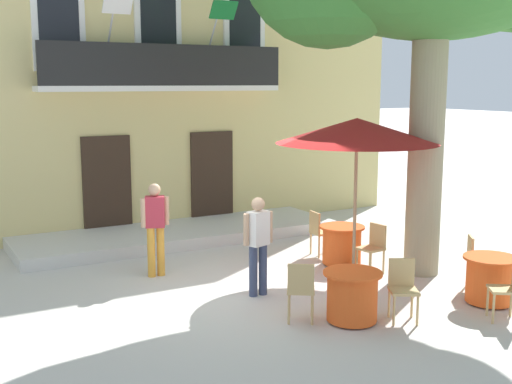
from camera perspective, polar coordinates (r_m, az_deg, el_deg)
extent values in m
plane|color=beige|center=(11.07, -0.73, -8.69)|extent=(120.00, 120.00, 0.00)
cube|color=#DBC67F|center=(17.12, -10.94, 10.35)|extent=(13.00, 4.00, 7.50)
cube|color=#332319|center=(14.97, -12.92, 0.43)|extent=(1.10, 0.08, 2.30)
cube|color=#332319|center=(15.88, -3.88, 1.16)|extent=(1.10, 0.08, 2.30)
cube|color=silver|center=(14.61, -16.92, 13.82)|extent=(1.10, 0.08, 1.90)
cube|color=black|center=(14.58, -16.89, 13.83)|extent=(0.84, 0.04, 1.60)
cube|color=silver|center=(15.24, -8.58, 13.92)|extent=(1.10, 0.08, 1.90)
cube|color=black|center=(15.21, -8.54, 13.93)|extent=(0.84, 0.04, 1.60)
cube|color=silver|center=(16.15, -1.04, 13.77)|extent=(1.10, 0.08, 1.90)
cube|color=black|center=(16.12, -0.98, 13.78)|extent=(0.84, 0.04, 1.60)
cube|color=silver|center=(14.93, -8.06, 8.99)|extent=(5.60, 0.65, 0.12)
cube|color=black|center=(14.66, -7.68, 10.99)|extent=(5.60, 0.06, 0.90)
cylinder|color=#B2B2B7|center=(14.43, -12.53, 14.45)|extent=(0.04, 0.95, 1.33)
cube|color=white|center=(14.03, -12.03, 15.85)|extent=(0.60, 0.29, 0.38)
cylinder|color=#B2B2B7|center=(15.30, -3.61, 14.37)|extent=(0.04, 0.95, 1.33)
cube|color=#146B2D|center=(14.92, -2.85, 15.65)|extent=(0.60, 0.29, 0.38)
cylinder|color=#995638|center=(14.29, -16.87, 9.51)|extent=(0.25, 0.25, 0.30)
ellipsoid|color=#4C8E38|center=(14.29, -16.95, 10.98)|extent=(0.32, 0.32, 0.43)
cylinder|color=#995638|center=(14.95, -8.11, 9.78)|extent=(0.34, 0.34, 0.29)
ellipsoid|color=#4C8E38|center=(14.96, -8.14, 10.92)|extent=(0.45, 0.45, 0.30)
cylinder|color=#47423D|center=(15.92, -0.25, 9.94)|extent=(0.31, 0.31, 0.34)
ellipsoid|color=#4C8E38|center=(15.93, -0.26, 11.41)|extent=(0.40, 0.40, 0.48)
cube|color=silver|center=(14.65, -6.76, -3.68)|extent=(7.14, 2.08, 0.25)
cylinder|color=gray|center=(12.05, 14.64, 3.06)|extent=(0.63, 0.63, 4.33)
cylinder|color=#EA561E|center=(9.71, 8.43, -9.13)|extent=(0.74, 0.74, 0.68)
cylinder|color=#EA561E|center=(9.60, 8.48, -7.04)|extent=(0.86, 0.86, 0.04)
cylinder|color=#2D2823|center=(9.83, 8.37, -11.09)|extent=(0.44, 0.44, 0.03)
cylinder|color=tan|center=(9.78, 13.98, -10.08)|extent=(0.04, 0.04, 0.45)
cylinder|color=tan|center=(9.70, 12.00, -10.16)|extent=(0.04, 0.04, 0.45)
cylinder|color=tan|center=(10.09, 13.50, -9.44)|extent=(0.04, 0.04, 0.45)
cylinder|color=tan|center=(10.02, 11.59, -9.52)|extent=(0.04, 0.04, 0.45)
cube|color=tan|center=(9.82, 12.82, -8.45)|extent=(0.54, 0.54, 0.04)
cube|color=tan|center=(9.92, 12.64, -6.87)|extent=(0.35, 0.22, 0.42)
cylinder|color=tan|center=(9.89, 2.93, -9.58)|extent=(0.04, 0.04, 0.45)
cylinder|color=tan|center=(9.89, 4.93, -9.60)|extent=(0.04, 0.04, 0.45)
cylinder|color=tan|center=(9.57, 2.89, -10.24)|extent=(0.04, 0.04, 0.45)
cylinder|color=tan|center=(9.57, 4.96, -10.27)|extent=(0.04, 0.04, 0.45)
cube|color=tan|center=(9.65, 3.95, -8.55)|extent=(0.55, 0.55, 0.04)
cube|color=tan|center=(9.41, 3.96, -7.56)|extent=(0.34, 0.24, 0.42)
cylinder|color=#EA561E|center=(12.64, 7.53, -4.70)|extent=(0.74, 0.74, 0.68)
cylinder|color=#EA561E|center=(12.55, 7.57, -3.06)|extent=(0.86, 0.86, 0.04)
cylinder|color=#2D2823|center=(12.73, 7.50, -6.24)|extent=(0.44, 0.44, 0.03)
cylinder|color=tan|center=(11.94, 10.01, -6.34)|extent=(0.04, 0.04, 0.45)
cylinder|color=tan|center=(12.16, 8.84, -6.00)|extent=(0.04, 0.04, 0.45)
cylinder|color=tan|center=(12.18, 11.12, -6.05)|extent=(0.04, 0.04, 0.45)
cylinder|color=tan|center=(12.40, 9.95, -5.73)|extent=(0.04, 0.04, 0.45)
cube|color=tan|center=(12.11, 10.01, -4.91)|extent=(0.45, 0.45, 0.04)
cube|color=tan|center=(12.18, 10.63, -3.73)|extent=(0.09, 0.38, 0.42)
cylinder|color=tan|center=(13.52, 6.08, -4.35)|extent=(0.04, 0.04, 0.45)
cylinder|color=tan|center=(13.24, 6.83, -4.67)|extent=(0.04, 0.04, 0.45)
cylinder|color=tan|center=(13.36, 4.82, -4.51)|extent=(0.04, 0.04, 0.45)
cylinder|color=tan|center=(13.07, 5.54, -4.83)|extent=(0.04, 0.04, 0.45)
cube|color=tan|center=(13.24, 5.84, -3.56)|extent=(0.43, 0.43, 0.04)
cube|color=tan|center=(13.10, 5.17, -2.66)|extent=(0.07, 0.38, 0.42)
cylinder|color=#EA561E|center=(11.02, 19.83, -7.33)|extent=(0.74, 0.74, 0.68)
cylinder|color=#EA561E|center=(10.92, 19.94, -5.47)|extent=(0.86, 0.86, 0.04)
cylinder|color=#2D2823|center=(11.13, 19.72, -9.08)|extent=(0.44, 0.44, 0.03)
cylinder|color=tan|center=(10.18, 20.10, -9.61)|extent=(0.04, 0.04, 0.45)
cylinder|color=tan|center=(10.49, 19.64, -9.01)|extent=(0.04, 0.04, 0.45)
cylinder|color=tan|center=(10.57, 21.45, -8.97)|extent=(0.04, 0.04, 0.45)
cube|color=tan|center=(10.30, 20.87, -7.99)|extent=(0.56, 0.56, 0.04)
cylinder|color=tan|center=(11.96, 19.68, -6.73)|extent=(0.04, 0.04, 0.45)
cylinder|color=tan|center=(11.64, 20.02, -7.19)|extent=(0.04, 0.04, 0.45)
cylinder|color=tan|center=(11.89, 18.07, -6.73)|extent=(0.04, 0.04, 0.45)
cylinder|color=tan|center=(11.57, 18.36, -7.20)|extent=(0.04, 0.04, 0.45)
cube|color=tan|center=(11.70, 19.10, -5.81)|extent=(0.56, 0.56, 0.04)
cube|color=tan|center=(11.61, 18.29, -4.71)|extent=(0.26, 0.33, 0.42)
cylinder|color=#997A56|center=(11.88, 8.68, -1.17)|extent=(0.06, 0.06, 2.55)
cylinder|color=#333333|center=(12.17, 8.53, -6.90)|extent=(0.44, 0.44, 0.08)
cone|color=#B21E1E|center=(11.70, 8.84, 5.33)|extent=(2.90, 2.90, 0.45)
cylinder|color=gold|center=(11.88, -9.17, -5.23)|extent=(0.14, 0.14, 0.91)
cylinder|color=gold|center=(11.94, -8.35, -5.14)|extent=(0.14, 0.14, 0.91)
cube|color=#B72D3D|center=(11.75, -8.85, -1.72)|extent=(0.40, 0.34, 0.56)
sphere|color=tan|center=(11.68, -8.90, 0.21)|extent=(0.22, 0.22, 0.22)
cylinder|color=tan|center=(11.68, -9.86, -1.82)|extent=(0.09, 0.09, 0.52)
cylinder|color=tan|center=(11.83, -7.85, -1.62)|extent=(0.09, 0.09, 0.52)
cylinder|color=#384260|center=(10.70, -0.24, -6.94)|extent=(0.14, 0.14, 0.85)
cylinder|color=#384260|center=(10.78, 0.61, -6.81)|extent=(0.14, 0.14, 0.85)
cube|color=white|center=(10.56, 0.19, -3.20)|extent=(0.39, 0.31, 0.56)
sphere|color=tan|center=(10.48, 0.19, -1.06)|extent=(0.22, 0.22, 0.22)
cylinder|color=tan|center=(10.46, -0.87, -3.32)|extent=(0.09, 0.09, 0.52)
cylinder|color=tan|center=(10.67, 1.22, -3.07)|extent=(0.09, 0.09, 0.52)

